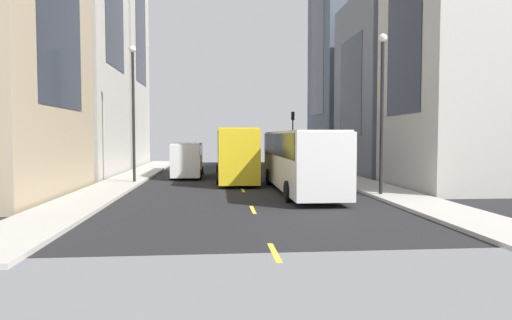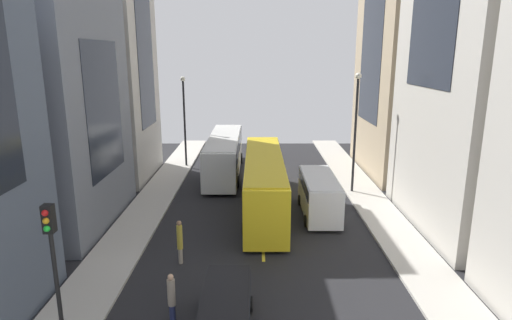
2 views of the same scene
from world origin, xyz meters
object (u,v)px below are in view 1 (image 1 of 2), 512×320
(city_bus_white, at_px, (299,156))
(pedestrian_crossing_near, at_px, (267,156))
(car_black_0, at_px, (246,157))
(traffic_light_near_corner, at_px, (293,127))
(pedestrian_walking_far, at_px, (278,157))
(delivery_van_white, at_px, (188,157))
(streetcar_yellow, at_px, (235,149))

(city_bus_white, bearing_deg, pedestrian_crossing_near, -91.48)
(city_bus_white, xyz_separation_m, car_black_0, (1.59, -21.56, -1.05))
(city_bus_white, relative_size, traffic_light_near_corner, 2.24)
(pedestrian_crossing_near, bearing_deg, city_bus_white, -141.38)
(city_bus_white, relative_size, pedestrian_walking_far, 5.49)
(delivery_van_white, bearing_deg, pedestrian_walking_far, -139.85)
(city_bus_white, xyz_separation_m, pedestrian_crossing_near, (-0.54, -20.89, -0.91))
(car_black_0, height_order, pedestrian_crossing_near, pedestrian_crossing_near)
(delivery_van_white, xyz_separation_m, traffic_light_near_corner, (-10.37, -13.82, 2.53))
(streetcar_yellow, distance_m, traffic_light_near_corner, 16.67)
(pedestrian_walking_far, bearing_deg, streetcar_yellow, -162.18)
(pedestrian_walking_far, relative_size, traffic_light_near_corner, 0.41)
(pedestrian_crossing_near, bearing_deg, traffic_light_near_corner, -11.20)
(delivery_van_white, bearing_deg, city_bus_white, 125.30)
(traffic_light_near_corner, bearing_deg, streetcar_yellow, 65.51)
(car_black_0, bearing_deg, pedestrian_crossing_near, 162.61)
(delivery_van_white, relative_size, pedestrian_crossing_near, 2.96)
(pedestrian_walking_far, bearing_deg, delivery_van_white, 176.67)
(streetcar_yellow, bearing_deg, car_black_0, -97.11)
(delivery_van_white, bearing_deg, car_black_0, -113.25)
(streetcar_yellow, distance_m, car_black_0, 13.42)
(streetcar_yellow, distance_m, pedestrian_crossing_near, 13.20)
(delivery_van_white, relative_size, car_black_0, 1.33)
(delivery_van_white, distance_m, traffic_light_near_corner, 17.46)
(city_bus_white, height_order, streetcar_yellow, streetcar_yellow)
(city_bus_white, height_order, pedestrian_walking_far, city_bus_white)
(car_black_0, height_order, pedestrian_walking_far, pedestrian_walking_far)
(pedestrian_walking_far, bearing_deg, traffic_light_near_corner, 26.93)
(delivery_van_white, height_order, pedestrian_crossing_near, delivery_van_white)
(city_bus_white, distance_m, car_black_0, 21.64)
(streetcar_yellow, distance_m, delivery_van_white, 3.77)
(delivery_van_white, xyz_separation_m, car_black_0, (-5.16, -12.02, -0.55))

